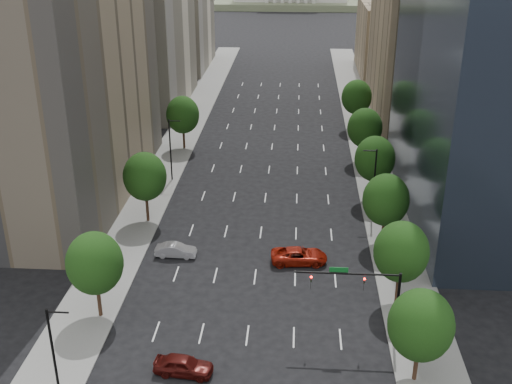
% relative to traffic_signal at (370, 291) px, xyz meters
% --- Properties ---
extents(sidewalk_left, '(6.00, 200.00, 0.15)m').
position_rel_traffic_signal_xyz_m(sidewalk_left, '(-26.03, 30.00, -5.10)').
color(sidewalk_left, slate).
rests_on(sidewalk_left, ground).
extents(sidewalk_right, '(6.00, 200.00, 0.15)m').
position_rel_traffic_signal_xyz_m(sidewalk_right, '(4.97, 30.00, -5.10)').
color(sidewalk_right, slate).
rests_on(sidewalk_right, ground).
extents(midrise_cream_left, '(14.00, 30.00, 35.00)m').
position_rel_traffic_signal_xyz_m(midrise_cream_left, '(-35.53, 73.00, 12.33)').
color(midrise_cream_left, beige).
rests_on(midrise_cream_left, ground).
extents(filler_left, '(14.00, 26.00, 18.00)m').
position_rel_traffic_signal_xyz_m(filler_left, '(-35.53, 106.00, 3.83)').
color(filler_left, beige).
rests_on(filler_left, ground).
extents(parking_tan_right, '(14.00, 30.00, 30.00)m').
position_rel_traffic_signal_xyz_m(parking_tan_right, '(14.47, 70.00, 9.83)').
color(parking_tan_right, '#8C7759').
rests_on(parking_tan_right, ground).
extents(filler_right, '(14.00, 26.00, 16.00)m').
position_rel_traffic_signal_xyz_m(filler_right, '(14.47, 103.00, 2.83)').
color(filler_right, '#8C7759').
rests_on(filler_right, ground).
extents(tree_right_0, '(5.20, 5.20, 8.39)m').
position_rel_traffic_signal_xyz_m(tree_right_0, '(3.47, -5.00, 0.22)').
color(tree_right_0, '#382316').
rests_on(tree_right_0, ground).
extents(tree_right_1, '(5.20, 5.20, 8.75)m').
position_rel_traffic_signal_xyz_m(tree_right_1, '(3.47, 6.00, 0.58)').
color(tree_right_1, '#382316').
rests_on(tree_right_1, ground).
extents(tree_right_2, '(5.20, 5.20, 8.61)m').
position_rel_traffic_signal_xyz_m(tree_right_2, '(3.47, 18.00, 0.43)').
color(tree_right_2, '#382316').
rests_on(tree_right_2, ground).
extents(tree_right_3, '(5.20, 5.20, 8.89)m').
position_rel_traffic_signal_xyz_m(tree_right_3, '(3.47, 30.00, 0.72)').
color(tree_right_3, '#382316').
rests_on(tree_right_3, ground).
extents(tree_right_4, '(5.20, 5.20, 8.46)m').
position_rel_traffic_signal_xyz_m(tree_right_4, '(3.47, 44.00, 0.29)').
color(tree_right_4, '#382316').
rests_on(tree_right_4, ground).
extents(tree_right_5, '(5.20, 5.20, 8.75)m').
position_rel_traffic_signal_xyz_m(tree_right_5, '(3.47, 60.00, 0.58)').
color(tree_right_5, '#382316').
rests_on(tree_right_5, ground).
extents(tree_left_0, '(5.20, 5.20, 8.75)m').
position_rel_traffic_signal_xyz_m(tree_left_0, '(-24.53, 2.00, 0.58)').
color(tree_left_0, '#382316').
rests_on(tree_left_0, ground).
extents(tree_left_1, '(5.20, 5.20, 8.97)m').
position_rel_traffic_signal_xyz_m(tree_left_1, '(-24.53, 22.00, 0.79)').
color(tree_left_1, '#382316').
rests_on(tree_left_1, ground).
extents(tree_left_2, '(5.20, 5.20, 8.68)m').
position_rel_traffic_signal_xyz_m(tree_left_2, '(-24.53, 48.00, 0.50)').
color(tree_left_2, '#382316').
rests_on(tree_left_2, ground).
extents(streetlight_rn, '(1.70, 0.20, 9.00)m').
position_rel_traffic_signal_xyz_m(streetlight_rn, '(2.91, 25.00, -0.33)').
color(streetlight_rn, black).
rests_on(streetlight_rn, ground).
extents(streetlight_ls, '(1.70, 0.20, 9.00)m').
position_rel_traffic_signal_xyz_m(streetlight_ls, '(-23.96, -10.00, -0.33)').
color(streetlight_ls, black).
rests_on(streetlight_ls, ground).
extents(streetlight_ln, '(1.70, 0.20, 9.00)m').
position_rel_traffic_signal_xyz_m(streetlight_ln, '(-23.96, 35.00, -0.33)').
color(streetlight_ln, black).
rests_on(streetlight_ln, ground).
extents(traffic_signal, '(9.12, 0.40, 7.38)m').
position_rel_traffic_signal_xyz_m(traffic_signal, '(0.00, 0.00, 0.00)').
color(traffic_signal, black).
rests_on(traffic_signal, ground).
extents(car_maroon, '(5.08, 2.47, 1.67)m').
position_rel_traffic_signal_xyz_m(car_maroon, '(-15.34, -5.46, -4.34)').
color(car_maroon, '#430D0B').
rests_on(car_maroon, ground).
extents(car_silver, '(4.57, 1.66, 1.50)m').
position_rel_traffic_signal_xyz_m(car_silver, '(-19.53, 13.71, -4.42)').
color(car_silver, '#A6A5AB').
rests_on(car_silver, ground).
extents(car_red_far, '(6.29, 3.30, 1.69)m').
position_rel_traffic_signal_xyz_m(car_red_far, '(-5.98, 13.25, -4.33)').
color(car_red_far, '#97190A').
rests_on(car_red_far, ground).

